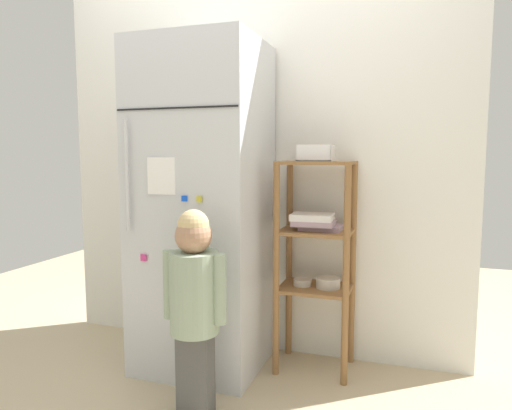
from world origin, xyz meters
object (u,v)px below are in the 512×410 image
refrigerator (203,208)px  fruit_bin (317,154)px  child_standing (195,292)px  pantry_shelf_unit (316,245)px

refrigerator → fruit_bin: (0.62, 0.13, 0.30)m
child_standing → fruit_bin: 0.98m
child_standing → pantry_shelf_unit: pantry_shelf_unit is taller
refrigerator → fruit_bin: 0.70m
child_standing → pantry_shelf_unit: bearing=55.5°
refrigerator → pantry_shelf_unit: size_ratio=1.55×
child_standing → fruit_bin: (0.43, 0.62, 0.62)m
refrigerator → pantry_shelf_unit: refrigerator is taller
child_standing → fruit_bin: bearing=55.3°
refrigerator → pantry_shelf_unit: (0.62, 0.14, -0.20)m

